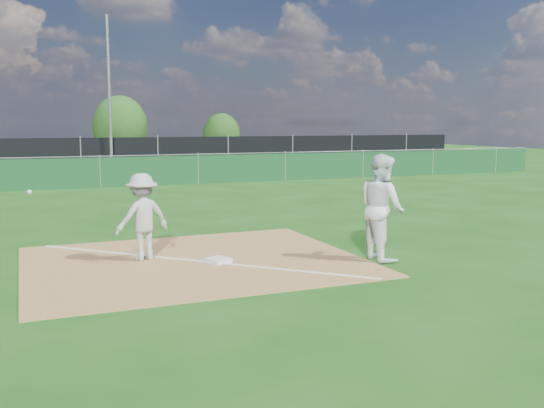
{
  "coord_description": "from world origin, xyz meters",
  "views": [
    {
      "loc": [
        -2.87,
        -9.66,
        2.54
      ],
      "look_at": [
        1.56,
        1.0,
        1.0
      ],
      "focal_mm": 40.0,
      "sensor_mm": 36.0,
      "label": 1
    }
  ],
  "objects_px": {
    "runner": "(382,207)",
    "tree_mid": "(120,127)",
    "first_base": "(218,260)",
    "car_mid": "(36,156)",
    "light_pole": "(109,95)",
    "tree_right": "(222,135)",
    "play_at_first": "(142,217)",
    "car_right": "(186,155)"
  },
  "relations": [
    {
      "from": "car_right",
      "to": "car_mid",
      "type": "bearing_deg",
      "value": 109.79
    },
    {
      "from": "runner",
      "to": "light_pole",
      "type": "bearing_deg",
      "value": 6.63
    },
    {
      "from": "light_pole",
      "to": "car_mid",
      "type": "relative_size",
      "value": 1.99
    },
    {
      "from": "tree_right",
      "to": "light_pole",
      "type": "bearing_deg",
      "value": -130.71
    },
    {
      "from": "play_at_first",
      "to": "tree_right",
      "type": "relative_size",
      "value": 0.77
    },
    {
      "from": "play_at_first",
      "to": "runner",
      "type": "distance_m",
      "value": 4.45
    },
    {
      "from": "light_pole",
      "to": "runner",
      "type": "height_order",
      "value": "light_pole"
    },
    {
      "from": "first_base",
      "to": "tree_mid",
      "type": "relative_size",
      "value": 0.09
    },
    {
      "from": "light_pole",
      "to": "tree_mid",
      "type": "relative_size",
      "value": 1.79
    },
    {
      "from": "car_mid",
      "to": "car_right",
      "type": "distance_m",
      "value": 8.69
    },
    {
      "from": "play_at_first",
      "to": "car_mid",
      "type": "relative_size",
      "value": 0.63
    },
    {
      "from": "play_at_first",
      "to": "car_right",
      "type": "bearing_deg",
      "value": 73.75
    },
    {
      "from": "car_right",
      "to": "tree_mid",
      "type": "relative_size",
      "value": 0.92
    },
    {
      "from": "play_at_first",
      "to": "tree_right",
      "type": "distance_m",
      "value": 34.56
    },
    {
      "from": "light_pole",
      "to": "first_base",
      "type": "xyz_separation_m",
      "value": [
        -1.14,
        -22.0,
        -3.94
      ]
    },
    {
      "from": "first_base",
      "to": "car_mid",
      "type": "bearing_deg",
      "value": 95.24
    },
    {
      "from": "runner",
      "to": "tree_mid",
      "type": "bearing_deg",
      "value": 1.54
    },
    {
      "from": "car_mid",
      "to": "tree_mid",
      "type": "bearing_deg",
      "value": -36.72
    },
    {
      "from": "tree_right",
      "to": "car_right",
      "type": "bearing_deg",
      "value": -123.45
    },
    {
      "from": "light_pole",
      "to": "car_right",
      "type": "height_order",
      "value": "light_pole"
    },
    {
      "from": "runner",
      "to": "tree_mid",
      "type": "relative_size",
      "value": 0.44
    },
    {
      "from": "tree_right",
      "to": "first_base",
      "type": "bearing_deg",
      "value": -107.95
    },
    {
      "from": "light_pole",
      "to": "car_mid",
      "type": "xyz_separation_m",
      "value": [
        -3.58,
        4.6,
        -3.33
      ]
    },
    {
      "from": "play_at_first",
      "to": "tree_right",
      "type": "height_order",
      "value": "tree_right"
    },
    {
      "from": "first_base",
      "to": "tree_mid",
      "type": "xyz_separation_m",
      "value": [
        3.28,
        32.99,
        2.24
      ]
    },
    {
      "from": "first_base",
      "to": "tree_right",
      "type": "bearing_deg",
      "value": 72.05
    },
    {
      "from": "runner",
      "to": "car_mid",
      "type": "height_order",
      "value": "runner"
    },
    {
      "from": "light_pole",
      "to": "tree_mid",
      "type": "height_order",
      "value": "light_pole"
    },
    {
      "from": "runner",
      "to": "car_mid",
      "type": "relative_size",
      "value": 0.49
    },
    {
      "from": "light_pole",
      "to": "tree_right",
      "type": "height_order",
      "value": "light_pole"
    },
    {
      "from": "tree_mid",
      "to": "car_right",
      "type": "bearing_deg",
      "value": -65.8
    },
    {
      "from": "tree_mid",
      "to": "tree_right",
      "type": "height_order",
      "value": "tree_mid"
    },
    {
      "from": "runner",
      "to": "tree_right",
      "type": "height_order",
      "value": "tree_right"
    },
    {
      "from": "car_mid",
      "to": "car_right",
      "type": "xyz_separation_m",
      "value": [
        8.69,
        -0.23,
        -0.06
      ]
    },
    {
      "from": "light_pole",
      "to": "car_right",
      "type": "relative_size",
      "value": 1.94
    },
    {
      "from": "tree_mid",
      "to": "tree_right",
      "type": "relative_size",
      "value": 1.36
    },
    {
      "from": "light_pole",
      "to": "tree_right",
      "type": "bearing_deg",
      "value": 49.29
    },
    {
      "from": "first_base",
      "to": "runner",
      "type": "relative_size",
      "value": 0.19
    },
    {
      "from": "car_mid",
      "to": "tree_right",
      "type": "bearing_deg",
      "value": -58.4
    },
    {
      "from": "runner",
      "to": "tree_mid",
      "type": "height_order",
      "value": "tree_mid"
    },
    {
      "from": "car_right",
      "to": "play_at_first",
      "type": "bearing_deg",
      "value": -174.91
    },
    {
      "from": "tree_right",
      "to": "car_mid",
      "type": "bearing_deg",
      "value": -153.52
    }
  ]
}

